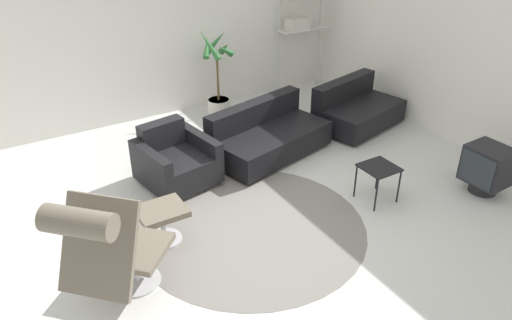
{
  "coord_description": "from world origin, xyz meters",
  "views": [
    {
      "loc": [
        -2.2,
        -3.87,
        3.22
      ],
      "look_at": [
        0.28,
        0.24,
        0.55
      ],
      "focal_mm": 35.0,
      "sensor_mm": 36.0,
      "label": 1
    }
  ],
  "objects_px": {
    "couch_second": "(356,111)",
    "shelf_unit": "(300,13)",
    "armchair_red": "(176,163)",
    "lounge_chair": "(106,242)",
    "potted_plant": "(218,85)",
    "side_table": "(379,171)",
    "couch_low": "(267,137)",
    "ottoman": "(162,217)",
    "crt_television": "(487,168)"
  },
  "relations": [
    {
      "from": "lounge_chair",
      "to": "crt_television",
      "type": "distance_m",
      "value": 4.34
    },
    {
      "from": "couch_second",
      "to": "ottoman",
      "type": "bearing_deg",
      "value": 4.16
    },
    {
      "from": "crt_television",
      "to": "couch_low",
      "type": "bearing_deg",
      "value": 36.47
    },
    {
      "from": "couch_second",
      "to": "potted_plant",
      "type": "height_order",
      "value": "potted_plant"
    },
    {
      "from": "armchair_red",
      "to": "lounge_chair",
      "type": "bearing_deg",
      "value": 43.67
    },
    {
      "from": "couch_second",
      "to": "side_table",
      "type": "xyz_separation_m",
      "value": [
        -1.13,
        -1.66,
        0.13
      ]
    },
    {
      "from": "couch_low",
      "to": "side_table",
      "type": "bearing_deg",
      "value": 93.52
    },
    {
      "from": "crt_television",
      "to": "potted_plant",
      "type": "bearing_deg",
      "value": 22.08
    },
    {
      "from": "armchair_red",
      "to": "couch_low",
      "type": "bearing_deg",
      "value": 172.79
    },
    {
      "from": "armchair_red",
      "to": "ottoman",
      "type": "bearing_deg",
      "value": 50.83
    },
    {
      "from": "side_table",
      "to": "potted_plant",
      "type": "relative_size",
      "value": 0.32
    },
    {
      "from": "couch_low",
      "to": "couch_second",
      "type": "bearing_deg",
      "value": 169.13
    },
    {
      "from": "potted_plant",
      "to": "armchair_red",
      "type": "bearing_deg",
      "value": -131.4
    },
    {
      "from": "lounge_chair",
      "to": "potted_plant",
      "type": "distance_m",
      "value": 4.22
    },
    {
      "from": "couch_low",
      "to": "shelf_unit",
      "type": "bearing_deg",
      "value": -147.98
    },
    {
      "from": "lounge_chair",
      "to": "side_table",
      "type": "height_order",
      "value": "lounge_chair"
    },
    {
      "from": "ottoman",
      "to": "shelf_unit",
      "type": "distance_m",
      "value": 4.64
    },
    {
      "from": "couch_second",
      "to": "shelf_unit",
      "type": "xyz_separation_m",
      "value": [
        0.09,
        1.64,
        1.11
      ]
    },
    {
      "from": "lounge_chair",
      "to": "armchair_red",
      "type": "height_order",
      "value": "lounge_chair"
    },
    {
      "from": "crt_television",
      "to": "potted_plant",
      "type": "relative_size",
      "value": 0.43
    },
    {
      "from": "lounge_chair",
      "to": "couch_second",
      "type": "height_order",
      "value": "lounge_chair"
    },
    {
      "from": "lounge_chair",
      "to": "potted_plant",
      "type": "relative_size",
      "value": 0.9
    },
    {
      "from": "lounge_chair",
      "to": "armchair_red",
      "type": "xyz_separation_m",
      "value": [
        1.27,
        1.68,
        -0.46
      ]
    },
    {
      "from": "side_table",
      "to": "crt_television",
      "type": "relative_size",
      "value": 0.75
    },
    {
      "from": "couch_low",
      "to": "couch_second",
      "type": "xyz_separation_m",
      "value": [
        1.6,
        0.06,
        0.0
      ]
    },
    {
      "from": "crt_television",
      "to": "shelf_unit",
      "type": "height_order",
      "value": "shelf_unit"
    },
    {
      "from": "lounge_chair",
      "to": "crt_television",
      "type": "relative_size",
      "value": 2.11
    },
    {
      "from": "lounge_chair",
      "to": "couch_low",
      "type": "relative_size",
      "value": 0.71
    },
    {
      "from": "crt_television",
      "to": "shelf_unit",
      "type": "distance_m",
      "value": 3.96
    },
    {
      "from": "side_table",
      "to": "shelf_unit",
      "type": "xyz_separation_m",
      "value": [
        1.21,
        3.29,
        0.98
      ]
    },
    {
      "from": "armchair_red",
      "to": "couch_second",
      "type": "xyz_separation_m",
      "value": [
        2.94,
        0.11,
        -0.02
      ]
    },
    {
      "from": "potted_plant",
      "to": "couch_low",
      "type": "bearing_deg",
      "value": -91.94
    },
    {
      "from": "armchair_red",
      "to": "crt_television",
      "type": "xyz_separation_m",
      "value": [
        3.03,
        -2.07,
        0.05
      ]
    },
    {
      "from": "lounge_chair",
      "to": "potted_plant",
      "type": "bearing_deg",
      "value": 95.99
    },
    {
      "from": "crt_television",
      "to": "potted_plant",
      "type": "xyz_separation_m",
      "value": [
        -1.63,
        3.65,
        0.17
      ]
    },
    {
      "from": "couch_second",
      "to": "lounge_chair",
      "type": "bearing_deg",
      "value": 9.91
    },
    {
      "from": "side_table",
      "to": "ottoman",
      "type": "bearing_deg",
      "value": 166.74
    },
    {
      "from": "ottoman",
      "to": "couch_second",
      "type": "height_order",
      "value": "couch_second"
    },
    {
      "from": "side_table",
      "to": "couch_low",
      "type": "bearing_deg",
      "value": 106.7
    },
    {
      "from": "armchair_red",
      "to": "potted_plant",
      "type": "xyz_separation_m",
      "value": [
        1.39,
        1.58,
        0.22
      ]
    },
    {
      "from": "couch_low",
      "to": "crt_television",
      "type": "relative_size",
      "value": 2.99
    },
    {
      "from": "lounge_chair",
      "to": "couch_low",
      "type": "height_order",
      "value": "lounge_chair"
    },
    {
      "from": "couch_low",
      "to": "side_table",
      "type": "height_order",
      "value": "couch_low"
    },
    {
      "from": "ottoman",
      "to": "side_table",
      "type": "height_order",
      "value": "side_table"
    },
    {
      "from": "lounge_chair",
      "to": "shelf_unit",
      "type": "distance_m",
      "value": 5.54
    },
    {
      "from": "shelf_unit",
      "to": "ottoman",
      "type": "bearing_deg",
      "value": -142.77
    },
    {
      "from": "armchair_red",
      "to": "side_table",
      "type": "height_order",
      "value": "armchair_red"
    },
    {
      "from": "couch_second",
      "to": "shelf_unit",
      "type": "height_order",
      "value": "shelf_unit"
    },
    {
      "from": "side_table",
      "to": "couch_second",
      "type": "bearing_deg",
      "value": 55.8
    },
    {
      "from": "armchair_red",
      "to": "shelf_unit",
      "type": "distance_m",
      "value": 3.66
    }
  ]
}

